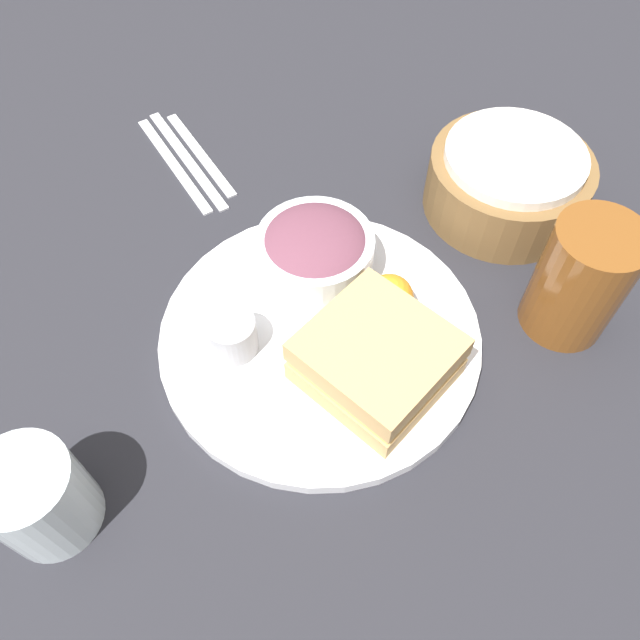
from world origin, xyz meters
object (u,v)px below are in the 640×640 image
object	(u,v)px
plate	(320,336)
knife	(187,159)
dressing_cup	(232,335)
spoon	(200,153)
drink_glass	(580,280)
salad_bowl	(315,251)
fork	(173,164)
water_glass	(38,498)
bread_basket	(509,182)
sandwich	(377,359)

from	to	relation	value
plate	knife	distance (m)	0.31
dressing_cup	spoon	xyz separation A→B (m)	(-0.26, 0.14, -0.03)
drink_glass	salad_bowl	bearing A→B (deg)	-142.66
plate	fork	world-z (taller)	plate
salad_bowl	spoon	xyz separation A→B (m)	(-0.24, 0.02, -0.04)
salad_bowl	water_glass	size ratio (longest dim) A/B	1.33
drink_glass	spoon	xyz separation A→B (m)	(-0.44, -0.13, -0.06)
plate	bread_basket	bearing A→B (deg)	89.55
dressing_cup	knife	xyz separation A→B (m)	(-0.26, 0.12, -0.03)
drink_glass	knife	size ratio (longest dim) A/B	0.62
sandwich	water_glass	xyz separation A→B (m)	(-0.08, -0.29, 0.00)
salad_bowl	water_glass	world-z (taller)	water_glass
drink_glass	spoon	bearing A→B (deg)	-163.56
dressing_cup	water_glass	bearing A→B (deg)	-82.39
fork	spoon	size ratio (longest dim) A/B	1.11
bread_basket	fork	xyz separation A→B (m)	(-0.31, -0.24, -0.04)
plate	dressing_cup	distance (m)	0.09
salad_bowl	dressing_cup	distance (m)	0.12
bread_basket	plate	bearing A→B (deg)	-90.45
bread_basket	fork	bearing A→B (deg)	-141.70
plate	drink_glass	world-z (taller)	drink_glass
fork	knife	world-z (taller)	same
drink_glass	bread_basket	world-z (taller)	drink_glass
fork	sandwich	bearing A→B (deg)	-174.63
salad_bowl	bread_basket	distance (m)	0.24
drink_glass	water_glass	xyz separation A→B (m)	(-0.16, -0.48, -0.02)
dressing_cup	spoon	distance (m)	0.30
sandwich	bread_basket	bearing A→B (deg)	103.94
plate	knife	bearing A→B (deg)	170.53
dressing_cup	drink_glass	distance (m)	0.33
salad_bowl	water_glass	bearing A→B (deg)	-82.03
sandwich	fork	distance (m)	0.38
sandwich	fork	world-z (taller)	sandwich
salad_bowl	dressing_cup	size ratio (longest dim) A/B	2.50
sandwich	knife	bearing A→B (deg)	173.17
salad_bowl	fork	size ratio (longest dim) A/B	0.61
sandwich	salad_bowl	xyz separation A→B (m)	(-0.13, 0.04, 0.00)
water_glass	drink_glass	bearing A→B (deg)	71.99
knife	drink_glass	bearing A→B (deg)	-152.12
plate	salad_bowl	bearing A→B (deg)	142.34
spoon	water_glass	world-z (taller)	water_glass
bread_basket	sandwich	bearing A→B (deg)	-76.06
bread_basket	spoon	world-z (taller)	bread_basket
sandwich	drink_glass	bearing A→B (deg)	69.57
bread_basket	water_glass	world-z (taller)	water_glass
dressing_cup	water_glass	distance (m)	0.21
plate	bread_basket	world-z (taller)	bread_basket
salad_bowl	fork	distance (m)	0.25
plate	sandwich	bearing A→B (deg)	4.94
water_glass	knife	bearing A→B (deg)	131.37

